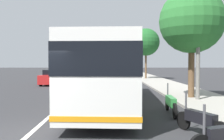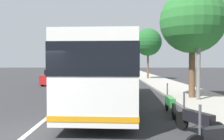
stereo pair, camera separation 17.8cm
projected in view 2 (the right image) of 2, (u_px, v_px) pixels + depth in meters
name	position (u px, v px, depth m)	size (l,w,h in m)	color
ground_plane	(24.00, 136.00, 7.35)	(220.00, 220.00, 0.00)	#2D2D30
sidewalk_curb	(188.00, 93.00, 17.29)	(110.00, 3.60, 0.14)	#9E998E
lane_divider_line	(76.00, 94.00, 17.35)	(110.00, 0.16, 0.01)	silver
coach_bus	(109.00, 69.00, 13.07)	(12.58, 3.27, 3.16)	silver
motorcycle_by_tree	(222.00, 138.00, 5.69)	(0.77, 1.95, 1.25)	black
motorcycle_nearest_curb	(198.00, 121.00, 7.39)	(1.95, 0.90, 1.24)	black
motorcycle_angled	(170.00, 103.00, 10.49)	(2.37, 0.31, 1.26)	black
car_oncoming	(55.00, 77.00, 24.85)	(4.23, 2.02, 1.49)	red
car_behind_bus	(115.00, 70.00, 54.83)	(4.28, 1.99, 1.49)	red
car_side_street	(110.00, 72.00, 40.17)	(4.64, 2.07, 1.40)	gray
roadside_tree_mid_block	(192.00, 21.00, 14.61)	(3.80, 3.80, 6.53)	brown
roadside_tree_far_block	(148.00, 42.00, 32.77)	(3.59, 3.59, 6.70)	brown
utility_pole	(199.00, 21.00, 13.73)	(0.22, 0.22, 8.92)	slate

